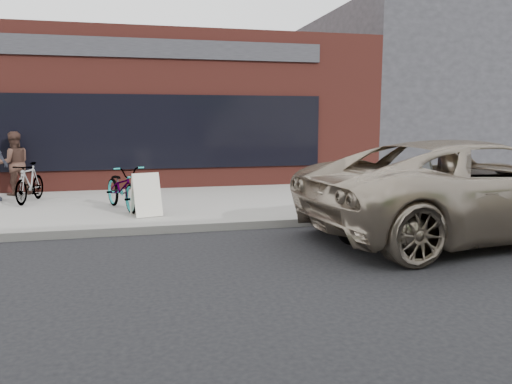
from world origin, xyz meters
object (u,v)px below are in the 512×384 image
Objects in this scene: bicycle_rear at (30,183)px; sandwich_sign at (146,194)px; motorcycle at (387,206)px; bicycle_front at (122,188)px; cafe_patron_left at (14,163)px; minivan at (472,188)px.

sandwich_sign is at bearing -29.47° from bicycle_rear.
motorcycle reaches higher than bicycle_front.
motorcycle is at bearing 118.66° from cafe_patron_left.
motorcycle is at bearing -57.20° from bicycle_front.
motorcycle is 5.46m from bicycle_front.
motorcycle reaches higher than sandwich_sign.
bicycle_rear is 1.46m from cafe_patron_left.
sandwich_sign is at bearing 138.81° from motorcycle.
cafe_patron_left is (-2.67, 2.75, 0.33)m from bicycle_front.
cafe_patron_left is (-3.14, 3.54, 0.37)m from sandwich_sign.
motorcycle is at bearing -48.52° from sandwich_sign.
bicycle_front is 1.19× the size of bicycle_rear.
minivan is 7.19× the size of sandwich_sign.
bicycle_front is 1.12× the size of cafe_patron_left.
cafe_patron_left is at bearing 49.11° from minivan.
bicycle_rear is 3.41m from sandwich_sign.
cafe_patron_left reaches higher than motorcycle.
minivan reaches higher than bicycle_rear.
minivan is 3.83× the size of cafe_patron_left.
motorcycle is 1.38× the size of cafe_patron_left.
cafe_patron_left is (-8.67, 6.00, 0.10)m from minivan.
minivan reaches higher than bicycle_front.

